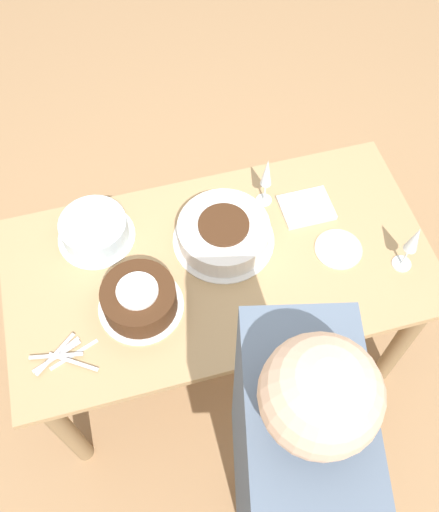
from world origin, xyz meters
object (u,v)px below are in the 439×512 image
Objects in this scene: cake_center_white at (224,233)px; person_cutting at (283,470)px; cake_front_chocolate at (139,299)px; cake_back_decorated at (95,230)px; wine_glass_far at (414,241)px; wine_glass_near at (267,175)px.

person_cutting is (-0.08, -0.84, 0.24)m from cake_center_white.
cake_front_chocolate is (-0.33, -0.18, 0.01)m from cake_center_white.
person_cutting is (0.35, -0.97, 0.24)m from cake_back_decorated.
cake_center_white is 1.63× the size of wine_glass_far.
wine_glass_near is 0.13× the size of person_cutting.
cake_front_chocolate reaches higher than cake_center_white.
cake_front_chocolate is 1.28× the size of wine_glass_far.
wine_glass_far is at bearing -45.53° from wine_glass_near.
cake_front_chocolate is 1.03× the size of cake_back_decorated.
cake_front_chocolate reaches higher than cake_back_decorated.
cake_front_chocolate is at bearing -151.49° from cake_center_white.
person_cutting reaches higher than cake_front_chocolate.
wine_glass_near is at bearing 134.47° from wine_glass_far.
cake_back_decorated is at bearing 158.89° from wine_glass_far.
cake_center_white is at bearing 7.27° from person_cutting.
wine_glass_far is (1.01, -0.39, 0.10)m from cake_back_decorated.
wine_glass_near is at bearing 34.08° from cake_center_white.
cake_front_chocolate is at bearing -149.38° from wine_glass_near.
cake_back_decorated is 1.21× the size of wine_glass_near.
wine_glass_near is 1.02× the size of wine_glass_far.
cake_back_decorated is 1.24× the size of wine_glass_far.
wine_glass_near is (0.19, 0.13, 0.10)m from cake_center_white.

